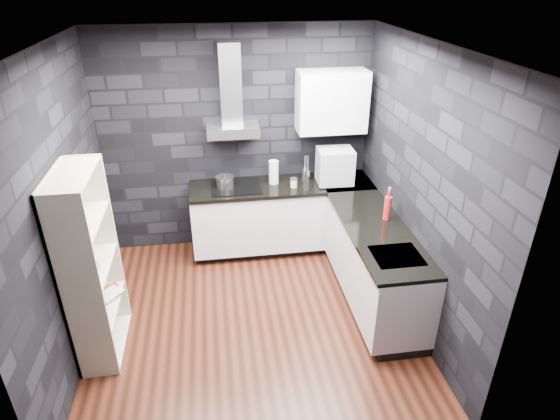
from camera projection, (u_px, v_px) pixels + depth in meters
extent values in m
plane|color=#451D11|center=(253.00, 317.00, 4.85)|extent=(3.20, 3.20, 0.00)
plane|color=silver|center=(244.00, 45.00, 3.60)|extent=(3.20, 3.20, 0.00)
cube|color=black|center=(237.00, 142.00, 5.65)|extent=(3.20, 0.05, 2.70)
cube|color=black|center=(274.00, 321.00, 2.80)|extent=(3.20, 0.05, 2.70)
cube|color=black|center=(61.00, 214.00, 4.01)|extent=(0.05, 3.20, 2.70)
cube|color=black|center=(420.00, 190.00, 4.44)|extent=(0.05, 3.20, 2.70)
cube|color=black|center=(281.00, 242.00, 6.07)|extent=(2.18, 0.50, 0.10)
cube|color=black|center=(374.00, 296.00, 5.09)|extent=(0.50, 1.78, 0.10)
cube|color=silver|center=(282.00, 215.00, 5.83)|extent=(2.20, 0.60, 0.76)
cube|color=silver|center=(375.00, 263.00, 4.89)|extent=(0.60, 1.80, 0.76)
cube|color=black|center=(282.00, 186.00, 5.64)|extent=(2.20, 0.62, 0.04)
cube|color=black|center=(377.00, 230.00, 4.70)|extent=(0.62, 1.80, 0.04)
cube|color=black|center=(346.00, 182.00, 5.75)|extent=(0.62, 0.62, 0.04)
cube|color=#AAAAAE|center=(233.00, 130.00, 5.37)|extent=(0.60, 0.34, 0.12)
cube|color=#AAAAAE|center=(230.00, 84.00, 5.20)|extent=(0.24, 0.20, 0.90)
cube|color=white|center=(332.00, 101.00, 5.39)|extent=(0.80, 0.35, 0.70)
cube|color=black|center=(236.00, 187.00, 5.56)|extent=(0.58, 0.50, 0.01)
cube|color=#AAAAAE|center=(397.00, 256.00, 4.26)|extent=(0.44, 0.40, 0.01)
cylinder|color=silver|center=(225.00, 182.00, 5.51)|extent=(0.23, 0.23, 0.12)
cylinder|color=silver|center=(274.00, 172.00, 5.60)|extent=(0.15, 0.15, 0.29)
cylinder|color=beige|center=(294.00, 183.00, 5.54)|extent=(0.09, 0.09, 0.10)
cylinder|color=silver|center=(306.00, 175.00, 5.72)|extent=(0.13, 0.13, 0.13)
cube|color=#AAACB2|center=(335.00, 166.00, 5.56)|extent=(0.43, 0.34, 0.42)
cylinder|color=#B01B1D|center=(387.00, 208.00, 4.81)|extent=(0.08, 0.08, 0.25)
cube|color=beige|center=(91.00, 267.00, 4.08)|extent=(0.42, 0.83, 1.80)
imported|color=silver|center=(88.00, 269.00, 4.00)|extent=(0.27, 0.27, 0.05)
imported|color=maroon|center=(102.00, 285.00, 4.40)|extent=(0.14, 0.08, 0.20)
imported|color=#B2B2B2|center=(102.00, 283.00, 4.40)|extent=(0.14, 0.11, 0.23)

